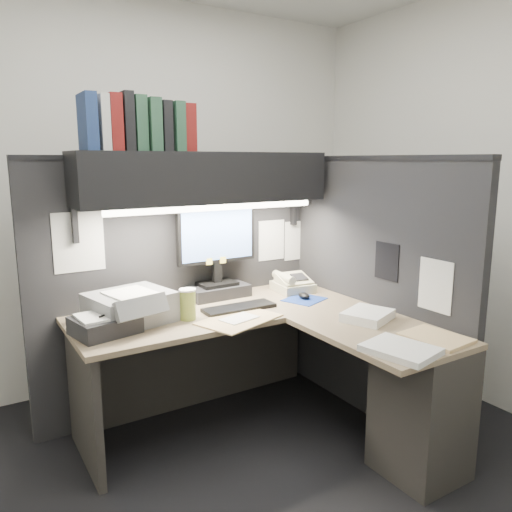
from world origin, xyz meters
name	(u,v)px	position (x,y,z in m)	size (l,w,h in m)	color
floor	(253,475)	(0.00, 0.00, 0.00)	(3.50, 3.50, 0.00)	black
wall_back	(144,196)	(0.00, 1.50, 1.35)	(3.50, 0.04, 2.70)	white
wall_right	(483,200)	(1.75, 0.00, 1.35)	(0.04, 3.00, 2.70)	white
partition_back	(182,286)	(0.03, 0.93, 0.80)	(1.90, 0.06, 1.60)	black
partition_right	(373,292)	(0.98, 0.18, 0.80)	(0.06, 1.50, 1.60)	black
desk	(320,377)	(0.43, 0.00, 0.44)	(1.70, 1.53, 0.73)	#8B7858
overhead_shelf	(205,177)	(0.12, 0.75, 1.50)	(1.55, 0.34, 0.30)	black
task_light_tube	(217,208)	(0.12, 0.61, 1.33)	(0.04, 0.04, 1.32)	white
monitor	(217,262)	(0.23, 0.82, 0.96)	(0.54, 0.24, 0.58)	black
keyboard	(239,308)	(0.21, 0.49, 0.74)	(0.44, 0.15, 0.02)	black
mousepad	(304,299)	(0.66, 0.46, 0.73)	(0.24, 0.21, 0.00)	navy
mouse	(304,295)	(0.67, 0.47, 0.75)	(0.06, 0.10, 0.04)	black
telephone	(293,284)	(0.73, 0.67, 0.78)	(0.23, 0.24, 0.09)	beige
coffee_cup	(188,305)	(-0.13, 0.48, 0.81)	(0.09, 0.09, 0.16)	#AAA844
printer	(130,307)	(-0.42, 0.61, 0.81)	(0.41, 0.35, 0.17)	gray
notebook_stack	(105,325)	(-0.58, 0.50, 0.78)	(0.30, 0.25, 0.09)	black
open_folder	(239,319)	(0.11, 0.32, 0.73)	(0.44, 0.29, 0.01)	tan
paper_stack_a	(368,315)	(0.72, -0.05, 0.76)	(0.26, 0.22, 0.05)	white
paper_stack_b	(401,350)	(0.50, -0.49, 0.75)	(0.25, 0.31, 0.03)	white
manila_stack	(436,338)	(0.78, -0.46, 0.74)	(0.24, 0.30, 0.02)	tan
binder_row	(138,125)	(-0.28, 0.74, 1.79)	(0.61, 0.24, 0.31)	navy
pinned_papers	(264,251)	(0.42, 0.56, 1.05)	(1.76, 1.31, 0.51)	white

